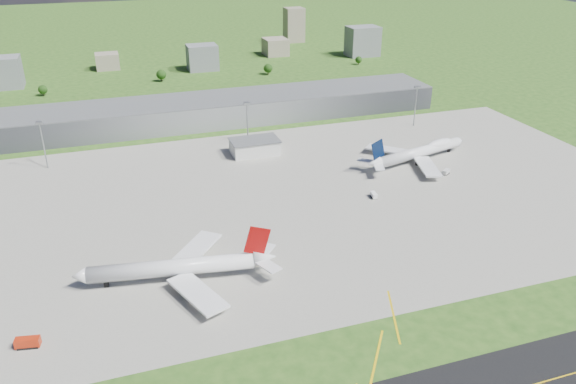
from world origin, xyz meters
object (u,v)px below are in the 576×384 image
object	(u,v)px
tug_yellow	(200,288)
van_white_near	(374,195)
airliner_blue_quad	(420,152)
van_white_far	(446,172)
fire_truck	(28,343)
airliner_red_twin	(180,268)

from	to	relation	value
tug_yellow	van_white_near	distance (m)	103.38
airliner_blue_quad	van_white_far	bearing A→B (deg)	-94.51
airliner_blue_quad	van_white_near	xyz separation A→B (m)	(-44.24, -33.97, -3.86)
fire_truck	airliner_blue_quad	bearing A→B (deg)	36.66
airliner_red_twin	tug_yellow	bearing A→B (deg)	132.22
airliner_blue_quad	van_white_near	distance (m)	55.91
airliner_red_twin	airliner_blue_quad	distance (m)	159.32
fire_truck	van_white_far	bearing A→B (deg)	31.04
tug_yellow	airliner_red_twin	bearing A→B (deg)	78.71
airliner_red_twin	van_white_near	xyz separation A→B (m)	(97.14, 39.47, -4.02)
airliner_red_twin	tug_yellow	xyz separation A→B (m)	(5.40, -8.18, -4.39)
fire_truck	van_white_far	xyz separation A→B (m)	(194.96, 73.82, -0.38)
van_white_far	fire_truck	bearing A→B (deg)	166.92
airliner_red_twin	fire_truck	distance (m)	54.33
fire_truck	van_white_far	distance (m)	208.47
airliner_red_twin	van_white_far	bearing A→B (deg)	-151.29
airliner_blue_quad	tug_yellow	bearing A→B (deg)	-163.65
airliner_blue_quad	tug_yellow	world-z (taller)	airliner_blue_quad
fire_truck	tug_yellow	xyz separation A→B (m)	(55.24, 13.13, -0.73)
airliner_blue_quad	van_white_far	world-z (taller)	airliner_blue_quad
airliner_red_twin	tug_yellow	size ratio (longest dim) A/B	18.75
tug_yellow	van_white_near	world-z (taller)	van_white_near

